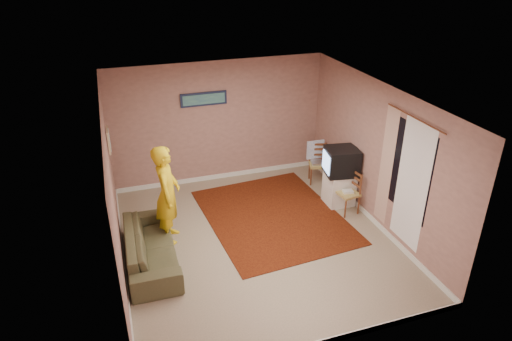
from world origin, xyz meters
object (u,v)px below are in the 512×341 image
object	(u,v)px
sofa	(151,247)
crt_tv	(341,161)
tv_cabinet	(339,188)
chair_a	(319,160)
person	(167,194)
chair_b	(348,188)

from	to	relation	value
sofa	crt_tv	bearing A→B (deg)	-77.77
tv_cabinet	chair_a	distance (m)	0.98
person	tv_cabinet	bearing A→B (deg)	-73.20
chair_b	sofa	bearing A→B (deg)	-92.75
chair_a	chair_b	bearing A→B (deg)	-72.41
sofa	person	xyz separation A→B (m)	(0.40, 0.57, 0.59)
tv_cabinet	crt_tv	bearing A→B (deg)	170.48
tv_cabinet	chair_a	xyz separation A→B (m)	(0.00, 0.96, 0.19)
crt_tv	sofa	bearing A→B (deg)	-159.39
crt_tv	chair_a	world-z (taller)	crt_tv
chair_a	sofa	xyz separation A→B (m)	(-3.75, -1.69, -0.24)
tv_cabinet	person	xyz separation A→B (m)	(-3.35, -0.17, 0.55)
chair_b	tv_cabinet	bearing A→B (deg)	170.41
sofa	person	distance (m)	0.91
crt_tv	chair_a	distance (m)	1.04
sofa	chair_a	bearing A→B (deg)	-64.57
person	chair_a	bearing A→B (deg)	-57.47
person	chair_b	bearing A→B (deg)	-79.23
chair_a	person	distance (m)	3.55
tv_cabinet	chair_b	distance (m)	0.40
tv_cabinet	person	bearing A→B (deg)	-177.16
tv_cabinet	chair_b	size ratio (longest dim) A/B	1.45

